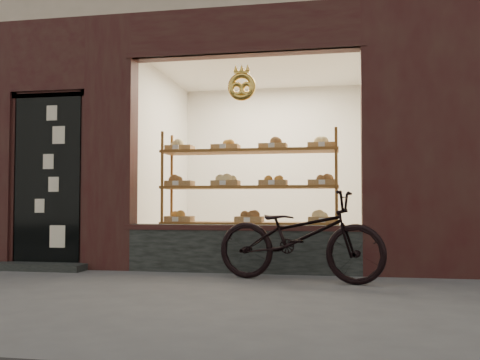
# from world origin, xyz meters

# --- Properties ---
(ground) EXTENTS (90.00, 90.00, 0.00)m
(ground) POSITION_xyz_m (0.00, 0.00, 0.00)
(ground) COLOR #434343
(display_shelf) EXTENTS (2.20, 0.45, 1.70)m
(display_shelf) POSITION_xyz_m (0.45, 2.55, 0.87)
(display_shelf) COLOR brown
(display_shelf) RESTS_ON ground
(bicycle) EXTENTS (1.86, 0.99, 0.93)m
(bicycle) POSITION_xyz_m (1.14, 1.53, 0.46)
(bicycle) COLOR black
(bicycle) RESTS_ON ground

